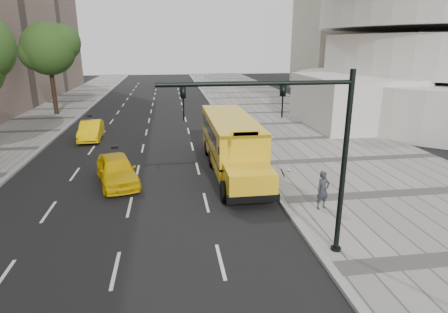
{
  "coord_description": "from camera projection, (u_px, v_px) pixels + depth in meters",
  "views": [
    {
      "loc": [
        0.99,
        -21.08,
        7.16
      ],
      "look_at": [
        3.5,
        -4.0,
        1.9
      ],
      "focal_mm": 30.0,
      "sensor_mm": 36.0,
      "label": 1
    }
  ],
  "objects": [
    {
      "name": "ground",
      "position": [
        155.0,
        170.0,
        21.9
      ],
      "size": [
        140.0,
        140.0,
        0.0
      ],
      "primitive_type": "plane",
      "color": "black",
      "rests_on": "ground"
    },
    {
      "name": "sidewalk_museum",
      "position": [
        348.0,
        160.0,
        23.55
      ],
      "size": [
        12.0,
        140.0,
        0.15
      ],
      "primitive_type": "cube",
      "color": "gray",
      "rests_on": "ground"
    },
    {
      "name": "curb_museum",
      "position": [
        255.0,
        165.0,
        22.71
      ],
      "size": [
        0.3,
        140.0,
        0.15
      ],
      "primitive_type": "cube",
      "color": "gray",
      "rests_on": "ground"
    },
    {
      "name": "curb_far",
      "position": [
        9.0,
        176.0,
        20.76
      ],
      "size": [
        0.3,
        140.0,
        0.15
      ],
      "primitive_type": "cube",
      "color": "gray",
      "rests_on": "ground"
    },
    {
      "name": "tree_c",
      "position": [
        49.0,
        48.0,
        36.54
      ],
      "size": [
        5.73,
        5.1,
        9.15
      ],
      "color": "black",
      "rests_on": "ground"
    },
    {
      "name": "school_bus",
      "position": [
        231.0,
        139.0,
        21.94
      ],
      "size": [
        2.96,
        11.56,
        3.19
      ],
      "color": "gold",
      "rests_on": "ground"
    },
    {
      "name": "taxi_near",
      "position": [
        117.0,
        170.0,
        19.63
      ],
      "size": [
        2.94,
        4.86,
        1.55
      ],
      "primitive_type": "imported",
      "rotation": [
        0.0,
        0.0,
        0.26
      ],
      "color": "#EEC004",
      "rests_on": "ground"
    },
    {
      "name": "taxi_far",
      "position": [
        91.0,
        130.0,
        28.7
      ],
      "size": [
        1.73,
        4.39,
        1.42
      ],
      "primitive_type": "imported",
      "rotation": [
        0.0,
        0.0,
        0.05
      ],
      "color": "#EEC004",
      "rests_on": "ground"
    },
    {
      "name": "pedestrian",
      "position": [
        323.0,
        190.0,
        16.28
      ],
      "size": [
        0.72,
        0.57,
        1.72
      ],
      "primitive_type": "imported",
      "rotation": [
        0.0,
        0.0,
        0.27
      ],
      "color": "#2B2C32",
      "rests_on": "sidewalk_museum"
    },
    {
      "name": "traffic_signal",
      "position": [
        304.0,
        144.0,
        11.88
      ],
      "size": [
        6.18,
        0.36,
        6.4
      ],
      "color": "black",
      "rests_on": "ground"
    }
  ]
}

